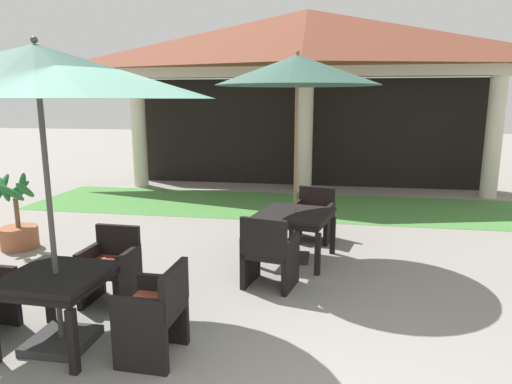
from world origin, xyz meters
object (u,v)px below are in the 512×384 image
Objects in this scene: patio_chair_near_foreground_north at (313,216)px; patio_chair_mid_left_east at (155,313)px; patio_chair_near_foreground_south at (269,254)px; patio_umbrella_near_foreground at (297,72)px; patio_chair_mid_left_north at (111,268)px; potted_palm_left_edge at (18,227)px; patio_umbrella_mid_left at (37,74)px; patio_table_near_foreground at (295,219)px; patio_table_mid_left at (57,284)px.

patio_chair_near_foreground_north is 0.98× the size of patio_chair_mid_left_east.
patio_chair_near_foreground_south is (-0.44, -2.05, 0.03)m from patio_chair_near_foreground_north.
patio_umbrella_near_foreground is 3.65m from patio_chair_mid_left_east.
patio_umbrella_near_foreground is at bearing 90.00° from patio_chair_near_foreground_north.
patio_chair_mid_left_north is 2.78m from potted_palm_left_edge.
patio_umbrella_mid_left is at bearing -125.76° from patio_umbrella_near_foreground.
patio_chair_near_foreground_south reaches higher than patio_table_near_foreground.
patio_chair_near_foreground_south is 3.16m from patio_umbrella_mid_left.
patio_umbrella_near_foreground reaches higher than patio_table_mid_left.
patio_table_near_foreground is 2.02m from patio_umbrella_near_foreground.
patio_table_mid_left is at bearing 90.00° from patio_chair_mid_left_north.
patio_chair_mid_left_north is (0.03, 0.95, -0.21)m from patio_table_mid_left.
patio_chair_mid_left_east is at bearing 134.96° from patio_chair_mid_left_north.
patio_chair_near_foreground_south is (-0.22, -1.03, -2.20)m from patio_umbrella_near_foreground.
patio_chair_near_foreground_north is 0.69× the size of potted_palm_left_edge.
potted_palm_left_edge is at bearing 132.55° from patio_umbrella_mid_left.
patio_umbrella_mid_left reaches higher than potted_palm_left_edge.
patio_chair_mid_left_north reaches higher than patio_table_mid_left.
patio_table_near_foreground is 0.97× the size of potted_palm_left_edge.
patio_umbrella_mid_left is 4.00m from potted_palm_left_edge.
patio_chair_mid_left_east is at bearing -109.97° from patio_table_near_foreground.
patio_chair_mid_left_east is 4.10m from potted_palm_left_edge.
patio_table_mid_left is (-1.72, -1.67, 0.19)m from patio_chair_near_foreground_south.
patio_chair_near_foreground_south reaches higher than patio_table_mid_left.
potted_palm_left_edge is (-4.44, -1.23, -0.06)m from patio_chair_near_foreground_north.
patio_table_near_foreground is at bearing -135.76° from patio_chair_mid_left_north.
patio_umbrella_near_foreground is at bearing -135.76° from patio_chair_mid_left_north.
patio_chair_mid_left_east reaches higher than patio_table_mid_left.
patio_umbrella_near_foreground is at bearing 90.00° from patio_chair_near_foreground_south.
patio_chair_mid_left_east is at bearing -109.97° from patio_umbrella_near_foreground.
patio_chair_mid_left_north is at bearing 88.13° from patio_table_mid_left.
patio_umbrella_mid_left is (-1.94, -2.70, 1.87)m from patio_table_near_foreground.
patio_chair_mid_left_east is at bearing -1.87° from patio_umbrella_mid_left.
potted_palm_left_edge is (-4.01, 0.82, -0.09)m from patio_chair_near_foreground_south.
patio_chair_near_foreground_south reaches higher than patio_chair_mid_left_east.
patio_umbrella_mid_left is (-1.72, -1.67, 2.05)m from patio_chair_near_foreground_south.
patio_chair_mid_left_east is at bearing -1.87° from patio_table_mid_left.
patio_umbrella_near_foreground is at bearing 54.24° from patio_umbrella_mid_left.
patio_chair_mid_left_north is at bearing -145.01° from patio_chair_near_foreground_south.
patio_umbrella_mid_left is at bearing -123.90° from patio_chair_near_foreground_south.
patio_chair_mid_left_north reaches higher than patio_chair_near_foreground_north.
patio_table_mid_left is 1.86m from patio_umbrella_mid_left.
patio_chair_near_foreground_south is at bearing 44.11° from patio_table_mid_left.
patio_table_near_foreground is at bearing 2.83° from potted_palm_left_edge.
patio_umbrella_mid_left is (0.00, 0.00, 1.86)m from patio_table_mid_left.
patio_chair_near_foreground_south is 0.76× the size of potted_palm_left_edge.
patio_umbrella_mid_left is at bearing -47.45° from potted_palm_left_edge.
patio_chair_mid_left_east is (0.95, -0.03, -2.06)m from patio_umbrella_mid_left.
patio_chair_near_foreground_north is 3.49m from patio_chair_mid_left_north.
patio_umbrella_near_foreground is 3.41m from patio_chair_mid_left_north.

